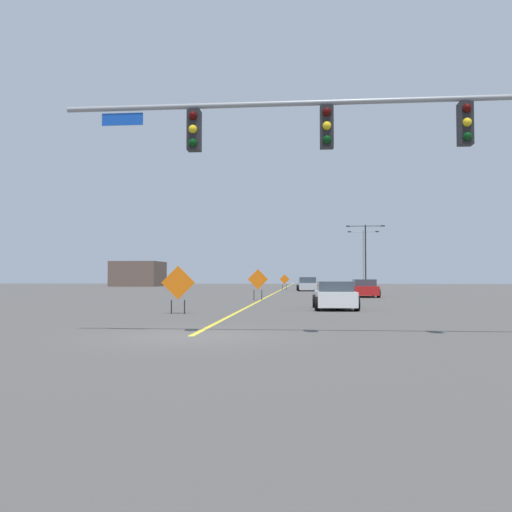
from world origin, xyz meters
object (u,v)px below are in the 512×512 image
at_px(construction_sign_left_shoulder, 178,284).
at_px(construction_sign_median_far, 258,281).
at_px(street_lamp_near_right, 366,250).
at_px(construction_sign_right_lane, 285,280).
at_px(car_red_near, 364,289).
at_px(car_white_passing, 335,296).
at_px(car_silver_mid, 307,284).
at_px(traffic_signal_assembly, 396,141).
at_px(street_lamp_mid_left, 363,254).

distance_m(construction_sign_left_shoulder, construction_sign_median_far, 13.50).
distance_m(street_lamp_near_right, construction_sign_right_lane, 10.30).
bearing_deg(construction_sign_median_far, car_red_near, 40.64).
bearing_deg(car_white_passing, construction_sign_left_shoulder, -150.05).
bearing_deg(car_white_passing, car_red_near, 79.33).
bearing_deg(construction_sign_right_lane, construction_sign_median_far, -91.18).
bearing_deg(car_silver_mid, construction_sign_right_lane, 118.52).
bearing_deg(construction_sign_left_shoulder, construction_sign_median_far, 80.93).
height_order(construction_sign_median_far, car_red_near, construction_sign_median_far).
height_order(street_lamp_near_right, construction_sign_median_far, street_lamp_near_right).
bearing_deg(car_silver_mid, construction_sign_left_shoulder, -98.16).
height_order(construction_sign_left_shoulder, car_silver_mid, construction_sign_left_shoulder).
bearing_deg(car_silver_mid, construction_sign_median_far, -97.65).
relative_size(construction_sign_left_shoulder, construction_sign_right_lane, 1.09).
distance_m(traffic_signal_assembly, construction_sign_median_far, 22.67).
relative_size(street_lamp_near_right, construction_sign_right_lane, 4.24).
distance_m(traffic_signal_assembly, car_silver_mid, 45.99).
xyz_separation_m(construction_sign_right_lane, construction_sign_median_far, (-0.59, -28.88, 0.14)).
height_order(street_lamp_mid_left, construction_sign_median_far, street_lamp_mid_left).
bearing_deg(street_lamp_mid_left, construction_sign_median_far, -106.08).
relative_size(construction_sign_right_lane, car_red_near, 0.45).
bearing_deg(car_silver_mid, traffic_signal_assembly, -87.30).
xyz_separation_m(street_lamp_near_right, car_silver_mid, (-6.93, -6.29, -3.97)).
bearing_deg(traffic_signal_assembly, car_white_passing, 94.28).
height_order(construction_sign_right_lane, car_white_passing, construction_sign_right_lane).
bearing_deg(car_red_near, traffic_signal_assembly, -94.25).
height_order(construction_sign_left_shoulder, car_white_passing, construction_sign_left_shoulder).
distance_m(street_lamp_mid_left, construction_sign_left_shoulder, 51.61).
distance_m(construction_sign_median_far, car_red_near, 9.87).
relative_size(street_lamp_near_right, car_silver_mid, 1.71).
height_order(street_lamp_near_right, car_silver_mid, street_lamp_near_right).
xyz_separation_m(construction_sign_left_shoulder, construction_sign_right_lane, (2.72, 42.21, -0.08)).
bearing_deg(traffic_signal_assembly, car_silver_mid, 92.70).
xyz_separation_m(traffic_signal_assembly, street_lamp_near_right, (4.77, 52.04, -0.25)).
bearing_deg(car_white_passing, street_lamp_mid_left, 82.49).
distance_m(street_lamp_near_right, construction_sign_median_far, 32.16).
bearing_deg(street_lamp_mid_left, car_white_passing, -97.51).
bearing_deg(construction_sign_left_shoulder, car_red_near, 64.07).
height_order(car_red_near, car_silver_mid, car_silver_mid).
relative_size(construction_sign_right_lane, construction_sign_median_far, 0.90).
bearing_deg(construction_sign_left_shoulder, traffic_signal_assembly, -48.17).
distance_m(traffic_signal_assembly, construction_sign_left_shoulder, 11.85).
bearing_deg(street_lamp_mid_left, construction_sign_left_shoulder, -104.25).
bearing_deg(car_white_passing, construction_sign_median_far, 115.13).
distance_m(construction_sign_median_far, car_white_passing, 10.55).
distance_m(construction_sign_right_lane, construction_sign_median_far, 28.88).
bearing_deg(traffic_signal_assembly, car_red_near, 85.75).
bearing_deg(street_lamp_near_right, car_white_passing, -98.12).
xyz_separation_m(car_white_passing, car_red_near, (3.00, 15.94, -0.00)).
relative_size(car_white_passing, car_red_near, 1.00).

